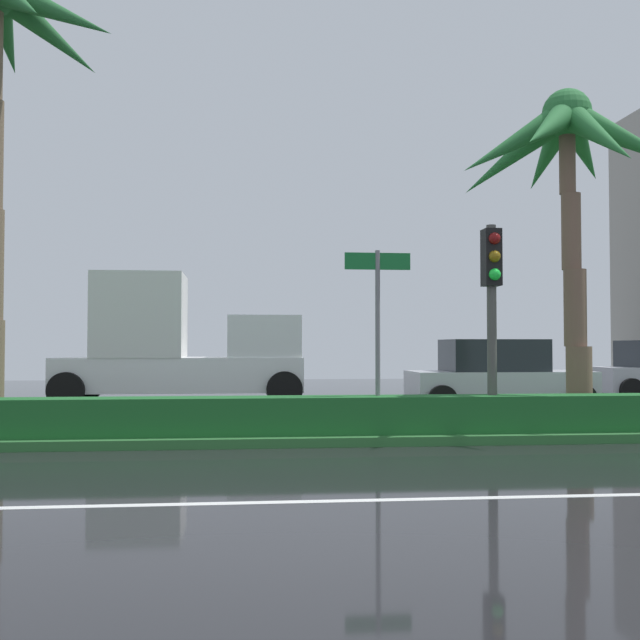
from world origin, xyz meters
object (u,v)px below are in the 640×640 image
object	(u,v)px
palm_tree_centre_left	(569,157)
street_name_sign	(378,315)
traffic_signal_median_right	(492,289)
car_in_traffic_second	(497,377)
box_truck_lead	(178,347)

from	to	relation	value
palm_tree_centre_left	street_name_sign	bearing A→B (deg)	-164.96
traffic_signal_median_right	street_name_sign	distance (m)	1.99
traffic_signal_median_right	street_name_sign	bearing A→B (deg)	179.04
traffic_signal_median_right	car_in_traffic_second	xyz separation A→B (m)	(1.96, 5.44, -1.70)
street_name_sign	box_truck_lead	world-z (taller)	box_truck_lead
palm_tree_centre_left	car_in_traffic_second	xyz separation A→B (m)	(0.12, 4.39, -4.24)
traffic_signal_median_right	box_truck_lead	size ratio (longest dim) A/B	0.54
palm_tree_centre_left	traffic_signal_median_right	distance (m)	3.31
palm_tree_centre_left	box_truck_lead	distance (m)	11.09
street_name_sign	car_in_traffic_second	xyz separation A→B (m)	(3.90, 5.41, -1.25)
traffic_signal_median_right	car_in_traffic_second	bearing A→B (deg)	70.21
box_truck_lead	car_in_traffic_second	bearing A→B (deg)	-19.68
street_name_sign	car_in_traffic_second	distance (m)	6.78
street_name_sign	box_truck_lead	size ratio (longest dim) A/B	0.47
box_truck_lead	car_in_traffic_second	distance (m)	8.32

